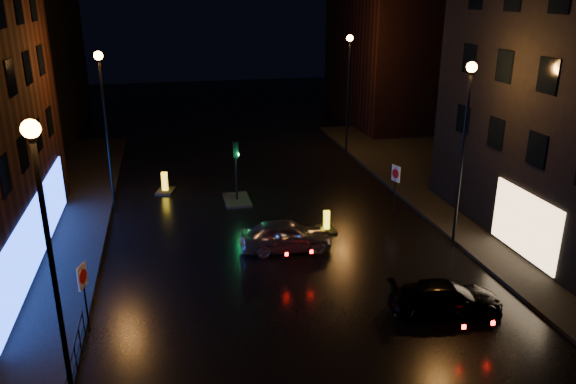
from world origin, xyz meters
name	(u,v)px	position (x,y,z in m)	size (l,w,h in m)	color
ground	(327,340)	(0.00, 0.00, 0.00)	(120.00, 120.00, 0.00)	black
pavement_right	(543,217)	(14.00, 8.00, 0.07)	(12.00, 44.00, 0.15)	black
building_far_left	(19,46)	(-16.00, 35.00, 7.00)	(8.00, 16.00, 14.00)	black
building_far_right	(391,53)	(15.00, 32.00, 6.00)	(8.00, 14.00, 12.00)	black
street_lamp_lnear	(47,233)	(-7.80, -2.00, 5.56)	(0.44, 0.44, 8.37)	black
street_lamp_lfar	(104,108)	(-7.80, 14.00, 5.56)	(0.44, 0.44, 8.37)	black
street_lamp_rnear	(465,128)	(7.80, 6.00, 5.56)	(0.44, 0.44, 8.37)	black
street_lamp_rfar	(349,77)	(7.80, 22.00, 5.56)	(0.44, 0.44, 8.37)	black
traffic_signal	(237,193)	(-1.20, 14.00, 0.50)	(1.40, 2.40, 3.45)	black
guard_railing	(70,373)	(-8.00, -1.00, 0.74)	(0.05, 6.04, 1.00)	black
silver_hatchback	(286,235)	(0.16, 7.22, 0.71)	(1.67, 4.16, 1.42)	#B0B3B9
dark_sedan	(446,298)	(4.71, 0.77, 0.60)	(1.67, 4.11, 1.19)	black
bollard_near	(326,226)	(2.55, 8.92, 0.23)	(0.82, 1.21, 1.04)	black
bollard_far	(165,188)	(-5.12, 16.43, 0.26)	(1.24, 1.57, 1.20)	black
road_sign_left	(83,282)	(-7.90, 2.34, 1.89)	(0.24, 0.60, 2.53)	black
road_sign_right	(396,178)	(6.73, 10.51, 1.94)	(0.24, 0.62, 2.59)	black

